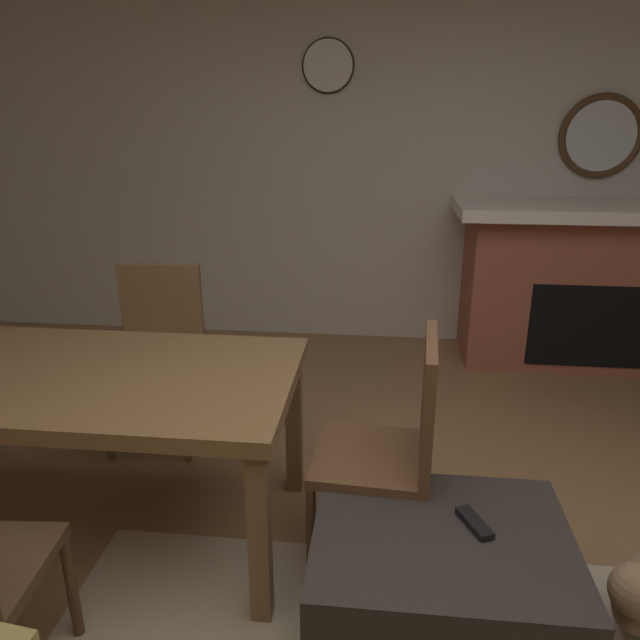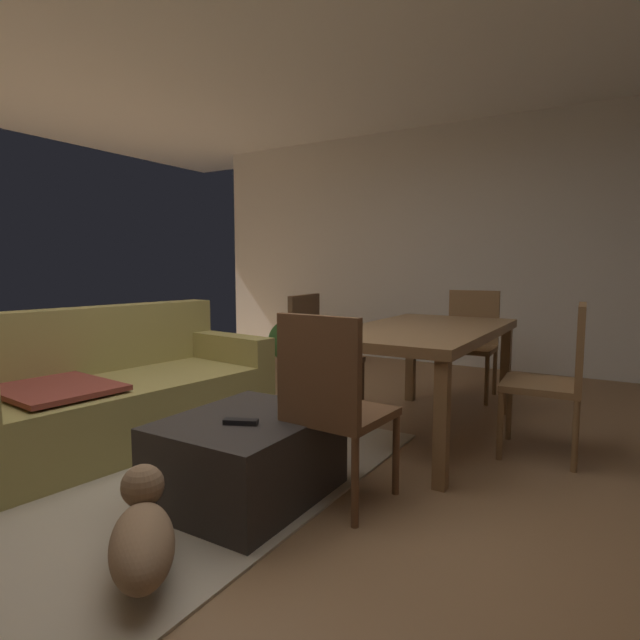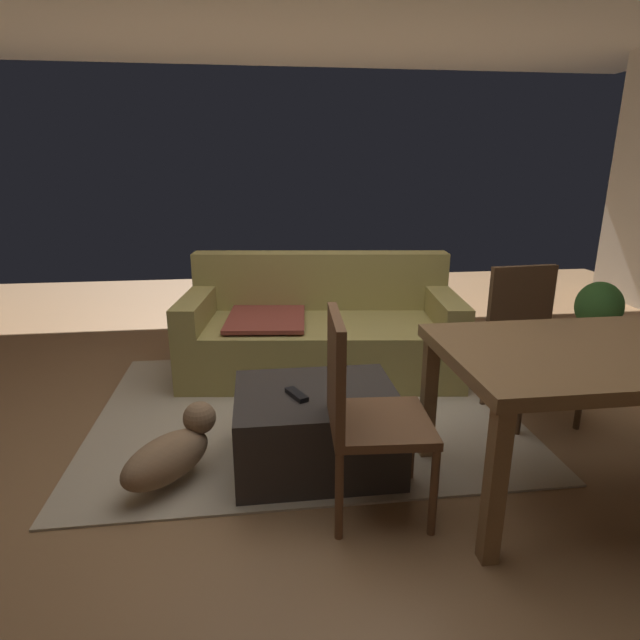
% 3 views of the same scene
% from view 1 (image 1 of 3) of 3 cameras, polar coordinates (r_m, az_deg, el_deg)
% --- Properties ---
extents(wall_back_fireplace_side, '(8.17, 0.12, 2.75)m').
position_cam_1_polar(wall_back_fireplace_side, '(4.53, 7.98, 15.14)').
color(wall_back_fireplace_side, beige).
rests_on(wall_back_fireplace_side, ground).
extents(fireplace, '(1.95, 0.76, 1.12)m').
position_cam_1_polar(fireplace, '(4.53, 24.65, 3.18)').
color(fireplace, '#9E5642').
rests_on(fireplace, ground).
extents(round_wall_mirror, '(0.56, 0.05, 0.56)m').
position_cam_1_polar(round_wall_mirror, '(4.67, 25.28, 15.60)').
color(round_wall_mirror, '#4C331E').
extents(ottoman_coffee_table, '(0.83, 0.67, 0.41)m').
position_cam_1_polar(ottoman_coffee_table, '(2.20, 11.26, -23.60)').
color(ottoman_coffee_table, '#2D2826').
rests_on(ottoman_coffee_table, ground).
extents(tv_remote, '(0.11, 0.17, 0.02)m').
position_cam_1_polar(tv_remote, '(2.11, 14.54, -18.26)').
color(tv_remote, black).
rests_on(tv_remote, ottoman_coffee_table).
extents(dining_table, '(1.70, 0.90, 0.74)m').
position_cam_1_polar(dining_table, '(2.53, -22.05, -6.13)').
color(dining_table, brown).
rests_on(dining_table, ground).
extents(dining_chair_south, '(0.47, 0.47, 0.93)m').
position_cam_1_polar(dining_chair_south, '(3.28, -15.19, -2.19)').
color(dining_chair_south, brown).
rests_on(dining_chair_south, ground).
extents(dining_chair_west, '(0.47, 0.47, 0.93)m').
position_cam_1_polar(dining_chair_west, '(2.31, 7.32, -11.18)').
color(dining_chair_west, brown).
rests_on(dining_chair_west, ground).
extents(wall_clock, '(0.36, 0.03, 0.36)m').
position_cam_1_polar(wall_clock, '(4.46, 0.78, 23.14)').
color(wall_clock, silver).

